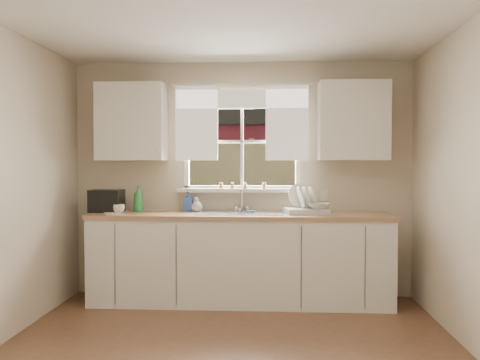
# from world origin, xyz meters

# --- Properties ---
(room_walls) EXTENTS (3.62, 4.02, 2.50)m
(room_walls) POSITION_xyz_m (0.00, -0.07, 1.24)
(room_walls) COLOR beige
(room_walls) RESTS_ON ground
(ceiling) EXTENTS (3.60, 4.00, 0.02)m
(ceiling) POSITION_xyz_m (0.00, 0.00, 2.50)
(ceiling) COLOR silver
(ceiling) RESTS_ON room_walls
(window) EXTENTS (1.38, 0.16, 1.06)m
(window) POSITION_xyz_m (0.00, 2.00, 1.49)
(window) COLOR white
(window) RESTS_ON room_walls
(curtains) EXTENTS (1.50, 0.03, 0.81)m
(curtains) POSITION_xyz_m (0.00, 1.95, 1.93)
(curtains) COLOR white
(curtains) RESTS_ON room_walls
(base_cabinets) EXTENTS (3.00, 0.62, 0.87)m
(base_cabinets) POSITION_xyz_m (0.00, 1.68, 0.43)
(base_cabinets) COLOR silver
(base_cabinets) RESTS_ON ground
(countertop) EXTENTS (3.04, 0.65, 0.04)m
(countertop) POSITION_xyz_m (0.00, 1.68, 0.89)
(countertop) COLOR #A87B54
(countertop) RESTS_ON base_cabinets
(upper_cabinet_left) EXTENTS (0.70, 0.33, 0.80)m
(upper_cabinet_left) POSITION_xyz_m (-1.15, 1.82, 1.85)
(upper_cabinet_left) COLOR silver
(upper_cabinet_left) RESTS_ON room_walls
(upper_cabinet_right) EXTENTS (0.70, 0.33, 0.80)m
(upper_cabinet_right) POSITION_xyz_m (1.15, 1.82, 1.85)
(upper_cabinet_right) COLOR silver
(upper_cabinet_right) RESTS_ON room_walls
(wall_outlet) EXTENTS (0.08, 0.01, 0.12)m
(wall_outlet) POSITION_xyz_m (0.88, 1.99, 1.08)
(wall_outlet) COLOR beige
(wall_outlet) RESTS_ON room_walls
(sill_jars) EXTENTS (0.50, 0.04, 0.06)m
(sill_jars) POSITION_xyz_m (-0.01, 1.94, 1.18)
(sill_jars) COLOR brown
(sill_jars) RESTS_ON window
(backyard) EXTENTS (20.00, 10.00, 6.13)m
(backyard) POSITION_xyz_m (0.58, 8.42, 3.46)
(backyard) COLOR #335421
(backyard) RESTS_ON ground
(sink) EXTENTS (0.88, 0.52, 0.40)m
(sink) POSITION_xyz_m (0.00, 1.71, 0.84)
(sink) COLOR #B7B7BC
(sink) RESTS_ON countertop
(dish_rack) EXTENTS (0.47, 0.38, 0.30)m
(dish_rack) POSITION_xyz_m (0.66, 1.70, 0.98)
(dish_rack) COLOR silver
(dish_rack) RESTS_ON countertop
(bowl) EXTENTS (0.25, 0.25, 0.06)m
(bowl) POSITION_xyz_m (0.78, 1.65, 0.99)
(bowl) COLOR white
(bowl) RESTS_ON dish_rack
(soap_bottle_a) EXTENTS (0.14, 0.14, 0.27)m
(soap_bottle_a) POSITION_xyz_m (-1.08, 1.82, 1.05)
(soap_bottle_a) COLOR green
(soap_bottle_a) RESTS_ON countertop
(soap_bottle_b) EXTENTS (0.10, 0.10, 0.21)m
(soap_bottle_b) POSITION_xyz_m (-0.56, 1.88, 1.02)
(soap_bottle_b) COLOR #2F56B2
(soap_bottle_b) RESTS_ON countertop
(soap_bottle_c) EXTENTS (0.15, 0.15, 0.15)m
(soap_bottle_c) POSITION_xyz_m (-0.46, 1.80, 0.98)
(soap_bottle_c) COLOR beige
(soap_bottle_c) RESTS_ON countertop
(saucer) EXTENTS (0.17, 0.17, 0.01)m
(saucer) POSITION_xyz_m (-1.29, 1.60, 0.92)
(saucer) COLOR silver
(saucer) RESTS_ON countertop
(cup) EXTENTS (0.15, 0.15, 0.09)m
(cup) POSITION_xyz_m (-1.23, 1.63, 0.96)
(cup) COLOR silver
(cup) RESTS_ON countertop
(black_appliance) EXTENTS (0.32, 0.28, 0.23)m
(black_appliance) POSITION_xyz_m (-1.40, 1.75, 1.03)
(black_appliance) COLOR black
(black_appliance) RESTS_ON countertop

